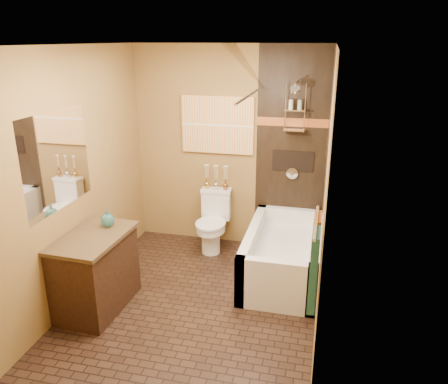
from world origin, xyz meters
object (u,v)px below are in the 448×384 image
(sunset_painting, at_px, (218,125))
(toilet, at_px, (213,221))
(bathtub, at_px, (283,258))
(vanity, at_px, (96,272))

(sunset_painting, relative_size, toilet, 1.20)
(bathtub, relative_size, vanity, 1.66)
(toilet, relative_size, vanity, 0.83)
(bathtub, xyz_separation_m, vanity, (-1.72, -1.04, 0.17))
(vanity, bearing_deg, sunset_painting, 68.31)
(sunset_painting, relative_size, vanity, 0.99)
(sunset_painting, xyz_separation_m, bathtub, (0.94, -0.73, -1.33))
(sunset_painting, distance_m, vanity, 2.25)
(toilet, height_order, vanity, vanity)
(vanity, bearing_deg, toilet, 64.83)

